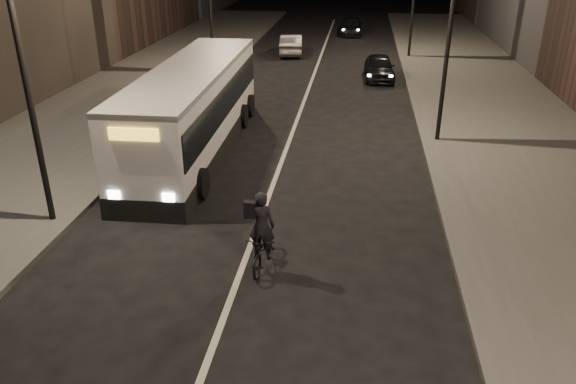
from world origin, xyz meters
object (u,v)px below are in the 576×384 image
(car_near, at_px, (379,67))
(cyclist_on_bicycle, at_px, (263,242))
(city_bus, at_px, (194,106))
(car_far, at_px, (351,26))
(car_mid, at_px, (291,44))
(streetlight_left_near, at_px, (25,23))

(car_near, bearing_deg, cyclist_on_bicycle, -101.46)
(city_bus, bearing_deg, car_near, 59.35)
(city_bus, distance_m, cyclist_on_bicycle, 8.46)
(city_bus, bearing_deg, cyclist_on_bicycle, -64.50)
(city_bus, height_order, car_far, city_bus)
(car_near, xyz_separation_m, car_mid, (-5.57, 6.19, 0.01))
(streetlight_left_near, relative_size, car_near, 2.13)
(streetlight_left_near, relative_size, cyclist_on_bicycle, 3.97)
(car_mid, xyz_separation_m, car_far, (3.70, 8.59, -0.04))
(car_mid, bearing_deg, city_bus, 80.86)
(streetlight_left_near, xyz_separation_m, city_bus, (2.08, 6.08, -3.69))
(cyclist_on_bicycle, xyz_separation_m, car_mid, (-2.46, 25.72, -0.02))
(car_mid, distance_m, car_far, 9.35)
(streetlight_left_near, xyz_separation_m, cyclist_on_bicycle, (5.83, -1.44, -4.68))
(car_far, bearing_deg, cyclist_on_bicycle, -92.28)
(car_mid, bearing_deg, streetlight_left_near, 77.00)
(streetlight_left_near, xyz_separation_m, car_mid, (3.36, 24.29, -4.70))
(cyclist_on_bicycle, bearing_deg, car_near, 85.16)
(car_near, relative_size, car_mid, 0.96)
(car_near, distance_m, car_mid, 8.32)
(city_bus, distance_m, car_near, 13.87)
(streetlight_left_near, bearing_deg, car_mid, 82.11)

